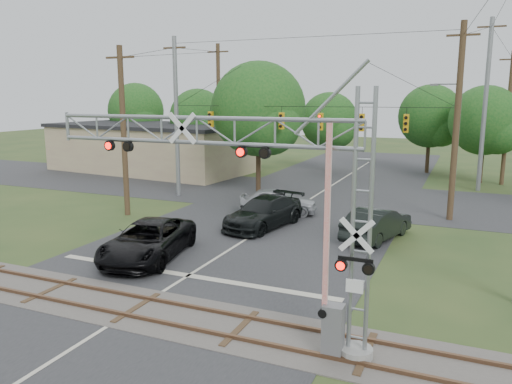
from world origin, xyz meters
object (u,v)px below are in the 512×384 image
at_px(car_dark, 264,212).
at_px(commercial_building, 152,147).
at_px(crossing_gantry, 254,190).
at_px(traffic_signal_span, 314,121).
at_px(streetlight, 456,133).
at_px(pickup_black, 148,240).
at_px(sedan_silver, 278,201).

height_order(car_dark, commercial_building, commercial_building).
distance_m(crossing_gantry, traffic_signal_span, 18.77).
relative_size(crossing_gantry, car_dark, 1.81).
height_order(car_dark, streetlight, streetlight).
height_order(crossing_gantry, commercial_building, crossing_gantry).
bearing_deg(car_dark, crossing_gantry, -57.67).
distance_m(pickup_black, sedan_silver, 10.83).
distance_m(crossing_gantry, sedan_silver, 16.99).
bearing_deg(streetlight, crossing_gantry, -100.07).
xyz_separation_m(crossing_gantry, sedan_silver, (-5.19, 15.72, -3.83)).
relative_size(car_dark, sedan_silver, 1.21).
xyz_separation_m(commercial_building, streetlight, (28.05, -2.33, 2.35)).
height_order(traffic_signal_span, streetlight, traffic_signal_span).
bearing_deg(pickup_black, car_dark, 57.85).
xyz_separation_m(crossing_gantry, commercial_building, (-23.42, 28.42, -2.32)).
bearing_deg(commercial_building, traffic_signal_span, -21.20).
relative_size(crossing_gantry, commercial_building, 0.51).
xyz_separation_m(pickup_black, sedan_silver, (2.32, 10.58, -0.03)).
height_order(crossing_gantry, sedan_silver, crossing_gantry).
xyz_separation_m(car_dark, sedan_silver, (-0.41, 3.33, -0.03)).
height_order(commercial_building, streetlight, streetlight).
distance_m(crossing_gantry, commercial_building, 36.90).
height_order(crossing_gantry, pickup_black, crossing_gantry).
height_order(crossing_gantry, streetlight, streetlight).
distance_m(sedan_silver, commercial_building, 22.27).
distance_m(crossing_gantry, car_dark, 13.81).
distance_m(car_dark, streetlight, 17.05).
height_order(pickup_black, sedan_silver, pickup_black).
height_order(pickup_black, commercial_building, commercial_building).
height_order(pickup_black, car_dark, pickup_black).
bearing_deg(traffic_signal_span, commercial_building, 152.94).
bearing_deg(commercial_building, crossing_gantry, -44.65).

